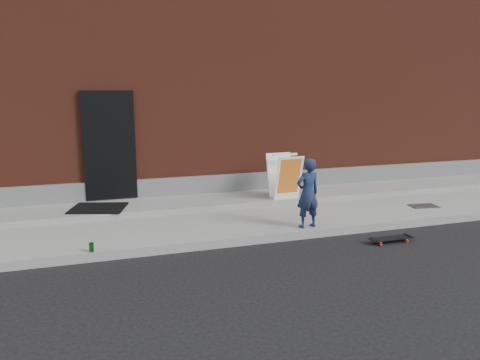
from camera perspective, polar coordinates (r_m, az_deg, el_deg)
name	(u,v)px	position (r m, az deg, el deg)	size (l,w,h in m)	color
ground	(280,242)	(8.06, 4.91, -7.53)	(80.00, 80.00, 0.00)	black
sidewalk	(251,215)	(9.37, 1.35, -4.31)	(20.00, 3.00, 0.15)	gray
apron	(237,199)	(10.17, -0.33, -2.34)	(20.00, 1.20, 0.10)	gray
building	(191,90)	(14.33, -6.03, 10.83)	(20.00, 8.10, 5.00)	#5F271A
child	(308,193)	(8.26, 8.26, -1.60)	(0.45, 0.30, 1.23)	#192547
skateboard	(391,239)	(8.38, 17.96, -6.81)	(0.76, 0.20, 0.09)	#B41812
pizza_sign	(285,176)	(9.99, 5.48, 0.48)	(0.61, 0.71, 0.96)	white
soda_can	(92,247)	(7.45, -17.65, -7.84)	(0.08, 0.08, 0.14)	#1B8727
doormat	(98,208)	(9.58, -16.88, -3.29)	(1.01, 0.82, 0.03)	black
utility_plate	(424,206)	(10.47, 21.48, -2.97)	(0.55, 0.35, 0.02)	#4D4D51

